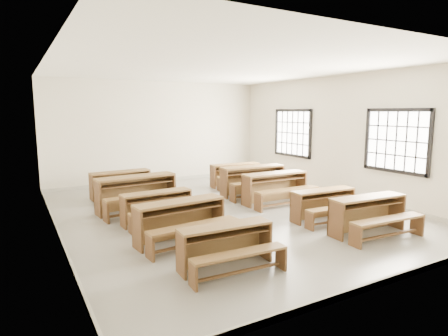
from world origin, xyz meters
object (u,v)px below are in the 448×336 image
desk_set_4 (121,182)px  desk_set_1 (181,218)px  desk_set_7 (276,186)px  desk_set_8 (254,178)px  desk_set_0 (227,243)px  desk_set_2 (158,205)px  desk_set_9 (236,173)px  desk_set_6 (324,203)px  desk_set_3 (137,191)px  desk_set_5 (369,212)px

desk_set_4 → desk_set_1: bearing=-93.2°
desk_set_1 → desk_set_7: (3.13, 1.42, 0.02)m
desk_set_8 → desk_set_0: bearing=-123.9°
desk_set_2 → desk_set_9: size_ratio=0.93×
desk_set_6 → desk_set_7: (0.02, 1.67, 0.07)m
desk_set_9 → desk_set_6: bearing=-88.8°
desk_set_9 → desk_set_4: bearing=-178.9°
desk_set_7 → desk_set_8: (0.02, 1.02, 0.02)m
desk_set_2 → desk_set_4: 2.69m
desk_set_1 → desk_set_7: desk_set_7 is taller
desk_set_0 → desk_set_3: size_ratio=0.77×
desk_set_5 → desk_set_9: desk_set_5 is taller
desk_set_2 → desk_set_9: 4.17m
desk_set_2 → desk_set_3: size_ratio=0.78×
desk_set_3 → desk_set_6: bearing=-44.8°
desk_set_2 → desk_set_5: bearing=-42.3°
desk_set_2 → desk_set_3: 1.12m
desk_set_3 → desk_set_7: size_ratio=1.10×
desk_set_4 → desk_set_5: desk_set_5 is taller
desk_set_3 → desk_set_5: size_ratio=1.17×
desk_set_5 → desk_set_7: bearing=95.4°
desk_set_1 → desk_set_4: 3.96m
desk_set_1 → desk_set_2: bearing=83.9°
desk_set_7 → desk_set_5: bearing=-87.4°
desk_set_4 → desk_set_7: 4.06m
desk_set_1 → desk_set_5: desk_set_1 is taller
desk_set_1 → desk_set_6: desk_set_1 is taller
desk_set_8 → desk_set_9: (0.23, 1.29, -0.06)m
desk_set_1 → desk_set_4: bearing=85.2°
desk_set_3 → desk_set_6: size_ratio=1.27×
desk_set_5 → desk_set_3: bearing=135.4°
desk_set_0 → desk_set_7: 4.08m
desk_set_7 → desk_set_9: bearing=85.1°
desk_set_2 → desk_set_7: desk_set_7 is taller
desk_set_3 → desk_set_1: bearing=-93.7°
desk_set_0 → desk_set_9: 6.02m
desk_set_6 → desk_set_9: bearing=89.6°
desk_set_0 → desk_set_7: bearing=45.2°
desk_set_2 → desk_set_8: 3.35m
desk_set_2 → desk_set_6: size_ratio=1.00×
desk_set_6 → desk_set_8: 2.69m
desk_set_1 → desk_set_6: bearing=-9.7°
desk_set_1 → desk_set_9: 5.04m
desk_set_6 → desk_set_9: 3.99m
desk_set_3 → desk_set_8: 3.22m
desk_set_1 → desk_set_3: bearing=86.4°
desk_set_2 → desk_set_7: size_ratio=0.86×
desk_set_4 → desk_set_7: (3.16, -2.54, 0.04)m
desk_set_9 → desk_set_2: bearing=-138.8°
desk_set_3 → desk_set_6: (3.18, -2.63, -0.10)m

